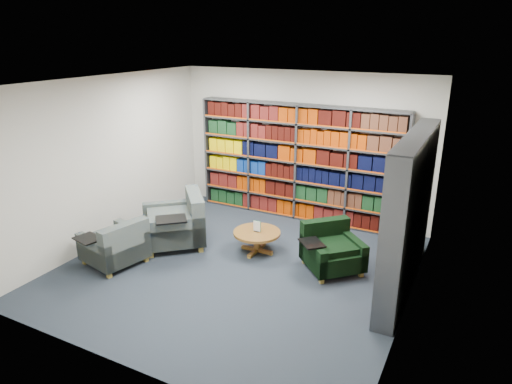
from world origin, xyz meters
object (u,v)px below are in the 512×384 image
at_px(chair_green_right, 330,250).
at_px(coffee_table, 257,236).
at_px(chair_teal_left, 179,224).
at_px(chair_teal_front, 117,247).

bearing_deg(chair_green_right, coffee_table, -178.08).
relative_size(chair_teal_left, chair_green_right, 1.25).
distance_m(chair_teal_left, chair_green_right, 2.59).
relative_size(chair_green_right, chair_teal_front, 1.05).
height_order(chair_teal_left, chair_green_right, chair_teal_left).
xyz_separation_m(chair_teal_front, coffee_table, (1.74, 1.38, -0.01)).
relative_size(chair_teal_left, coffee_table, 1.78).
bearing_deg(chair_teal_left, coffee_table, 13.68).
bearing_deg(chair_teal_front, chair_teal_left, 68.62).
bearing_deg(chair_teal_left, chair_green_right, 8.07).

